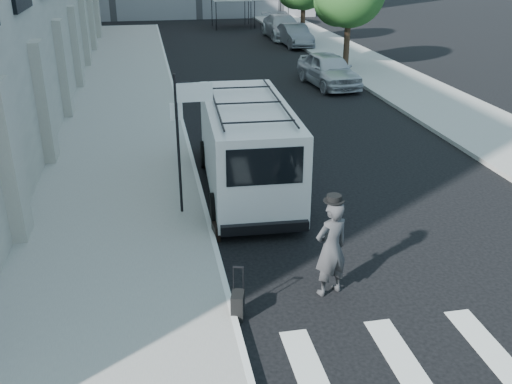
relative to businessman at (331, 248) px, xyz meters
name	(u,v)px	position (x,y,z in m)	size (l,w,h in m)	color
ground	(316,271)	(-0.01, 0.82, -1.00)	(120.00, 120.00, 0.00)	black
sidewalk_left	(125,96)	(-4.26, 16.82, -0.93)	(4.50, 48.00, 0.15)	gray
sidewalk_right	(369,67)	(8.99, 20.82, -0.93)	(4.00, 56.00, 0.15)	gray
sign_pole	(187,115)	(-2.38, 4.02, 1.65)	(1.03, 0.07, 3.50)	black
businessman	(331,248)	(0.00, 0.00, 0.00)	(0.73, 0.48, 2.01)	#363639
briefcase	(216,232)	(-1.91, 2.70, -0.83)	(0.12, 0.44, 0.34)	black
suitcase	(238,305)	(-1.91, -0.48, -0.73)	(0.32, 0.41, 1.01)	black
cargo_van	(246,145)	(-0.67, 5.55, 0.28)	(2.58, 6.73, 2.48)	silver
parked_car_a	(329,70)	(5.45, 17.22, -0.20)	(1.88, 4.68, 1.60)	#B1B4BA
parked_car_b	(295,35)	(6.79, 28.83, -0.28)	(1.54, 4.40, 1.45)	#5B5D63
parked_car_c	(282,27)	(6.79, 32.41, -0.17)	(2.32, 5.71, 1.66)	#A6A9AE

